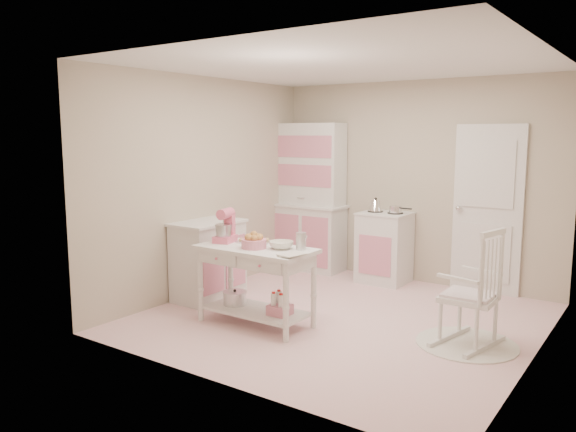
% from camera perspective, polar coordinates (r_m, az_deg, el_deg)
% --- Properties ---
extents(room_shell, '(3.84, 3.84, 2.62)m').
position_cam_1_polar(room_shell, '(5.73, 5.60, 5.55)').
color(room_shell, pink).
rests_on(room_shell, ground).
extents(door, '(0.82, 0.05, 2.04)m').
position_cam_1_polar(door, '(7.16, 19.61, 0.62)').
color(door, white).
rests_on(door, ground).
extents(hutch, '(1.06, 0.50, 2.08)m').
position_cam_1_polar(hutch, '(7.95, 2.16, 1.96)').
color(hutch, white).
rests_on(hutch, ground).
extents(stove, '(0.62, 0.57, 0.92)m').
position_cam_1_polar(stove, '(7.42, 9.76, -3.14)').
color(stove, white).
rests_on(stove, ground).
extents(base_cabinet, '(0.54, 0.84, 0.92)m').
position_cam_1_polar(base_cabinet, '(6.64, -8.10, -4.47)').
color(base_cabinet, white).
rests_on(base_cabinet, ground).
extents(lace_rug, '(0.92, 0.92, 0.01)m').
position_cam_1_polar(lace_rug, '(5.55, 17.68, -12.27)').
color(lace_rug, white).
rests_on(lace_rug, ground).
extents(rocking_chair, '(0.62, 0.81, 1.10)m').
position_cam_1_polar(rocking_chair, '(5.39, 17.94, -6.84)').
color(rocking_chair, white).
rests_on(rocking_chair, ground).
extents(work_table, '(1.20, 0.60, 0.80)m').
position_cam_1_polar(work_table, '(5.73, -3.28, -7.10)').
color(work_table, white).
rests_on(work_table, ground).
extents(stand_mixer, '(0.26, 0.32, 0.34)m').
position_cam_1_polar(stand_mixer, '(5.88, -6.43, -1.04)').
color(stand_mixer, '#E96283').
rests_on(stand_mixer, work_table).
extents(cookie_tray, '(0.34, 0.24, 0.02)m').
position_cam_1_polar(cookie_tray, '(5.86, -3.39, -2.64)').
color(cookie_tray, silver).
rests_on(cookie_tray, work_table).
extents(bread_basket, '(0.25, 0.25, 0.09)m').
position_cam_1_polar(bread_basket, '(5.57, -3.48, -2.83)').
color(bread_basket, pink).
rests_on(bread_basket, work_table).
extents(mixing_bowl, '(0.24, 0.24, 0.08)m').
position_cam_1_polar(mixing_bowl, '(5.54, -0.69, -2.97)').
color(mixing_bowl, silver).
rests_on(mixing_bowl, work_table).
extents(metal_pitcher, '(0.10, 0.10, 0.17)m').
position_cam_1_polar(metal_pitcher, '(5.49, 1.33, -2.56)').
color(metal_pitcher, silver).
rests_on(metal_pitcher, work_table).
extents(recipe_book, '(0.22, 0.27, 0.02)m').
position_cam_1_polar(recipe_book, '(5.27, -0.27, -3.83)').
color(recipe_book, silver).
rests_on(recipe_book, work_table).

